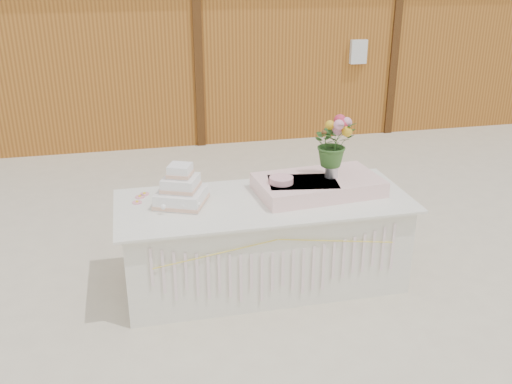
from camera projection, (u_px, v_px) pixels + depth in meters
ground at (264, 282)px, 4.94m from camera, size 80.00×80.00×0.00m
barn at (182, 16)px, 9.70m from camera, size 12.60×4.60×3.30m
cake_table at (264, 242)px, 4.79m from camera, size 2.40×1.00×0.77m
wedding_cake at (181, 191)px, 4.52m from camera, size 0.48×0.48×0.33m
pink_cake_stand at (281, 186)px, 4.65m from camera, size 0.25×0.25×0.18m
satin_runner at (318, 185)px, 4.78m from camera, size 1.07×0.68×0.13m
flower_vase at (332, 168)px, 4.74m from camera, size 0.11×0.11×0.15m
bouquet at (333, 137)px, 4.64m from camera, size 0.38×0.34×0.39m
loose_flowers at (137, 202)px, 4.58m from camera, size 0.26×0.41×0.02m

